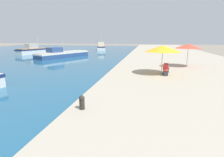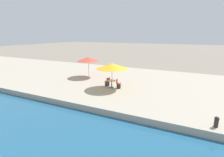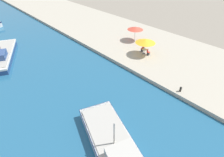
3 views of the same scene
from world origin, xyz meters
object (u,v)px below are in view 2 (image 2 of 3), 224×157
Objects in this scene: cafe_umbrella_pink at (112,66)px; cafe_chair_left at (107,83)px; cafe_umbrella_white at (88,59)px; cafe_table at (112,82)px; cafe_chair_right at (119,85)px; mooring_bollard at (216,122)px.

cafe_umbrella_pink is 3.36× the size of cafe_chair_left.
cafe_umbrella_pink reaches higher than cafe_umbrella_white.
cafe_umbrella_pink is 1.72m from cafe_table.
cafe_umbrella_pink reaches higher than cafe_chair_right.
cafe_umbrella_pink is 9.77m from mooring_bollard.
cafe_umbrella_white is 6.26m from cafe_chair_right.
cafe_umbrella_pink is 3.36× the size of cafe_chair_right.
cafe_chair_left is at bearing -122.79° from cafe_umbrella_white.
cafe_chair_left reaches higher than cafe_table.
cafe_chair_right is at bearing -72.61° from cafe_chair_left.
mooring_bollard is at bearing -117.95° from cafe_umbrella_white.
cafe_table reaches higher than mooring_bollard.
cafe_chair_right is at bearing -117.35° from cafe_umbrella_white.
cafe_chair_left is 1.39× the size of mooring_bollard.
cafe_umbrella_white is at bearing 62.05° from mooring_bollard.
cafe_chair_right is at bearing 61.67° from mooring_bollard.
cafe_umbrella_white is (3.04, 4.72, 0.01)m from cafe_umbrella_pink.
cafe_umbrella_white is at bearing 58.11° from cafe_table.
cafe_table is 0.75m from cafe_chair_right.
cafe_table is at bearing -90.00° from cafe_chair_right.
mooring_bollard is at bearing -89.75° from cafe_chair_left.
cafe_chair_left is (0.32, 0.65, -0.21)m from cafe_table.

